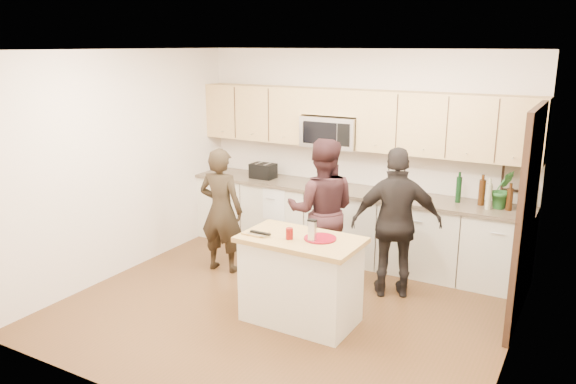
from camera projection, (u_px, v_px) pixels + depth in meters
The scene contains 21 objects.
floor at pixel (285, 307), 6.07m from camera, with size 4.50×4.50×0.00m, color #56331D.
room_shell at pixel (284, 149), 5.63m from camera, with size 4.52×4.02×2.71m.
back_cabinetry at pixel (348, 223), 7.37m from camera, with size 4.50×0.66×0.94m.
upper_cabinetry at pixel (358, 118), 7.13m from camera, with size 4.50×0.33×0.75m.
microwave at pixel (332, 132), 7.31m from camera, with size 0.76×0.41×0.40m.
doorway at pixel (528, 213), 5.48m from camera, with size 0.06×1.25×2.20m.
framed_picture at pixel (515, 176), 6.49m from camera, with size 0.30×0.03×0.38m.
dish_towel at pixel (278, 193), 7.58m from camera, with size 0.34×0.60×0.48m.
island at pixel (301, 279), 5.67m from camera, with size 1.21×0.72×0.90m.
red_plate at pixel (320, 238), 5.50m from camera, with size 0.32×0.32×0.02m, color maroon.
box_grater at pixel (312, 230), 5.40m from camera, with size 0.08×0.05×0.21m.
drink_glass at pixel (289, 234), 5.50m from camera, with size 0.07×0.07×0.11m, color #690C0B.
cutting_board at pixel (256, 233), 5.66m from camera, with size 0.23×0.18×0.02m, color #A88346.
tongs at pixel (260, 233), 5.60m from camera, with size 0.23×0.03×0.02m, color black.
knife at pixel (256, 235), 5.57m from camera, with size 0.21×0.02×0.01m, color silver.
toaster at pixel (263, 171), 7.83m from camera, with size 0.33×0.24×0.21m.
bottle_cluster at pixel (496, 192), 6.40m from camera, with size 0.80×0.29×0.37m.
orchid at pixel (503, 189), 6.34m from camera, with size 0.24×0.20×0.44m, color #29662B.
woman_left at pixel (221, 210), 6.89m from camera, with size 0.57×0.37×1.55m, color black.
woman_center at pixel (322, 211), 6.58m from camera, with size 0.83×0.65×1.72m, color black.
woman_right at pixel (397, 223), 6.17m from camera, with size 0.99×0.41×1.69m, color black.
Camera 1 is at (2.75, -4.82, 2.75)m, focal length 35.00 mm.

